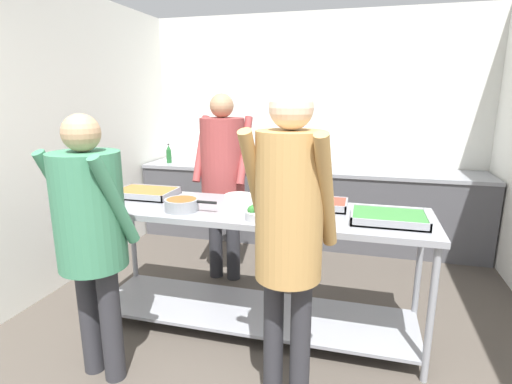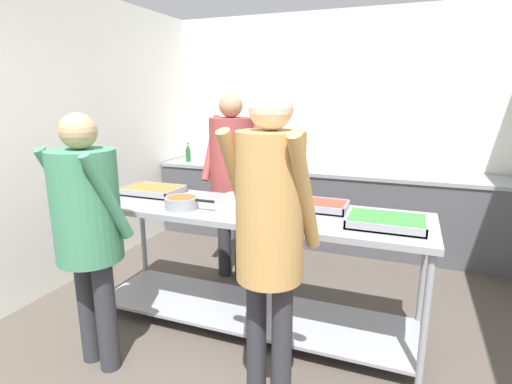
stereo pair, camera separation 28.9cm
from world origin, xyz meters
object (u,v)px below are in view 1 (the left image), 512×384
Objects in this scene: plate_stack at (239,200)px; serving_tray_vegetables at (389,218)px; serving_tray_roast at (146,193)px; guest_serving_right at (289,222)px; sauce_pan at (182,204)px; guest_serving_left at (90,225)px; serving_tray_greens at (319,204)px; broccoli_bowl at (260,214)px; cook_behind_counter at (223,169)px; water_bottle at (169,154)px.

serving_tray_vegetables is (1.05, -0.15, -0.01)m from plate_stack.
guest_serving_right reaches higher than serving_tray_roast.
guest_serving_left is at bearing -116.50° from sauce_pan.
serving_tray_greens is at bearing 37.37° from guest_serving_left.
serving_tray_greens is 0.23× the size of guest_serving_right.
serving_tray_roast is at bearing 100.39° from guest_serving_left.
guest_serving_left is (-0.62, -0.85, 0.02)m from plate_stack.
sauce_pan is 0.94× the size of serving_tray_greens.
broccoli_bowl is 0.43× the size of serving_tray_vegetables.
broccoli_bowl is at bearing -58.19° from cook_behind_counter.
broccoli_bowl is 0.62m from guest_serving_right.
serving_tray_roast is at bearing 146.70° from sauce_pan.
water_bottle reaches higher than serving_tray_greens.
water_bottle is at bearing 111.57° from serving_tray_roast.
serving_tray_vegetables is at bearing -5.71° from serving_tray_roast.
sauce_pan reaches higher than plate_stack.
cook_behind_counter is at bearing 148.41° from serving_tray_greens.
guest_serving_left is 0.92× the size of guest_serving_right.
serving_tray_vegetables is 0.29× the size of guest_serving_left.
plate_stack is (0.33, 0.26, -0.01)m from sauce_pan.
cook_behind_counter reaches higher than serving_tray_roast.
guest_serving_left is at bearing -79.61° from serving_tray_roast.
serving_tray_greens is (0.34, 0.38, -0.01)m from broccoli_bowl.
water_bottle is (-1.12, 1.12, -0.06)m from cook_behind_counter.
serving_tray_greens is at bearing 48.67° from broccoli_bowl.
broccoli_bowl is 0.50× the size of serving_tray_greens.
broccoli_bowl is at bearing 118.70° from guest_serving_right.
cook_behind_counter reaches higher than serving_tray_greens.
guest_serving_right reaches higher than water_bottle.
serving_tray_vegetables is 1.97× the size of water_bottle.
serving_tray_roast is 0.27× the size of cook_behind_counter.
serving_tray_roast is 2.32× the size of broccoli_bowl.
guest_serving_right is (-0.05, -0.91, 0.14)m from serving_tray_greens.
broccoli_bowl is 0.12× the size of guest_serving_left.
plate_stack is at bearing 122.17° from guest_serving_right.
serving_tray_greens is (1.37, 0.03, -0.00)m from serving_tray_roast.
serving_tray_vegetables is 1.82m from guest_serving_left.
water_bottle is at bearing 107.91° from guest_serving_left.
serving_tray_greens is at bearing 86.98° from guest_serving_right.
serving_tray_greens is 1.52m from guest_serving_left.
sauce_pan reaches higher than serving_tray_roast.
sauce_pan is at bearing -88.64° from cook_behind_counter.
serving_tray_vegetables is at bearing 22.85° from guest_serving_left.
serving_tray_roast is 1.85m from water_bottle.
guest_serving_right reaches higher than serving_tray_vegetables.
serving_tray_roast is 1.37m from serving_tray_greens.
serving_tray_vegetables is at bearing 53.57° from guest_serving_right.
serving_tray_greens is at bearing 155.29° from serving_tray_vegetables.
water_bottle is (-0.84, 2.61, 0.01)m from guest_serving_left.
serving_tray_vegetables is (1.84, -0.18, 0.00)m from serving_tray_roast.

